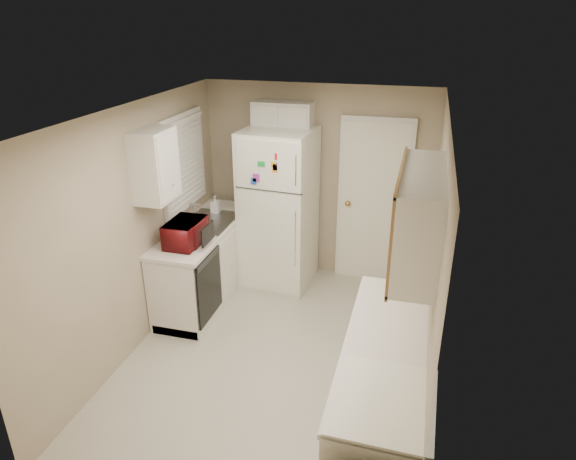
# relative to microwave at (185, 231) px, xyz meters

# --- Properties ---
(floor) EXTENTS (3.80, 3.80, 0.00)m
(floor) POSITION_rel_microwave_xyz_m (1.08, -0.41, -1.05)
(floor) COLOR beige
(floor) RESTS_ON ground
(ceiling) EXTENTS (3.80, 3.80, 0.00)m
(ceiling) POSITION_rel_microwave_xyz_m (1.08, -0.41, 1.35)
(ceiling) COLOR white
(ceiling) RESTS_ON floor
(wall_left) EXTENTS (3.80, 3.80, 0.00)m
(wall_left) POSITION_rel_microwave_xyz_m (-0.32, -0.41, 0.15)
(wall_left) COLOR tan
(wall_left) RESTS_ON floor
(wall_right) EXTENTS (3.80, 3.80, 0.00)m
(wall_right) POSITION_rel_microwave_xyz_m (2.48, -0.41, 0.15)
(wall_right) COLOR tan
(wall_right) RESTS_ON floor
(wall_back) EXTENTS (2.80, 2.80, 0.00)m
(wall_back) POSITION_rel_microwave_xyz_m (1.08, 1.49, 0.15)
(wall_back) COLOR tan
(wall_back) RESTS_ON floor
(wall_front) EXTENTS (2.80, 2.80, 0.00)m
(wall_front) POSITION_rel_microwave_xyz_m (1.08, -2.31, 0.15)
(wall_front) COLOR tan
(wall_front) RESTS_ON floor
(left_counter) EXTENTS (0.60, 1.80, 0.90)m
(left_counter) POSITION_rel_microwave_xyz_m (-0.02, 0.49, -0.60)
(left_counter) COLOR silver
(left_counter) RESTS_ON floor
(dishwasher) EXTENTS (0.03, 0.58, 0.72)m
(dishwasher) POSITION_rel_microwave_xyz_m (0.27, -0.11, -0.56)
(dishwasher) COLOR black
(dishwasher) RESTS_ON floor
(sink) EXTENTS (0.54, 0.74, 0.16)m
(sink) POSITION_rel_microwave_xyz_m (-0.02, 0.64, -0.19)
(sink) COLOR gray
(sink) RESTS_ON left_counter
(microwave) EXTENTS (0.48, 0.27, 0.32)m
(microwave) POSITION_rel_microwave_xyz_m (0.00, 0.00, 0.00)
(microwave) COLOR maroon
(microwave) RESTS_ON left_counter
(soap_bottle) EXTENTS (0.10, 0.10, 0.22)m
(soap_bottle) POSITION_rel_microwave_xyz_m (-0.05, 0.92, -0.05)
(soap_bottle) COLOR silver
(soap_bottle) RESTS_ON left_counter
(window_blinds) EXTENTS (0.10, 0.98, 1.08)m
(window_blinds) POSITION_rel_microwave_xyz_m (-0.28, 0.64, 0.55)
(window_blinds) COLOR silver
(window_blinds) RESTS_ON wall_left
(upper_cabinet_left) EXTENTS (0.30, 0.45, 0.70)m
(upper_cabinet_left) POSITION_rel_microwave_xyz_m (-0.17, -0.19, 0.75)
(upper_cabinet_left) COLOR silver
(upper_cabinet_left) RESTS_ON wall_left
(refrigerator) EXTENTS (0.85, 0.83, 1.93)m
(refrigerator) POSITION_rel_microwave_xyz_m (0.70, 1.09, -0.09)
(refrigerator) COLOR white
(refrigerator) RESTS_ON floor
(cabinet_over_fridge) EXTENTS (0.70, 0.30, 0.40)m
(cabinet_over_fridge) POSITION_rel_microwave_xyz_m (0.68, 1.34, 0.95)
(cabinet_over_fridge) COLOR silver
(cabinet_over_fridge) RESTS_ON wall_back
(interior_door) EXTENTS (0.86, 0.06, 2.08)m
(interior_door) POSITION_rel_microwave_xyz_m (1.78, 1.45, -0.03)
(interior_door) COLOR white
(interior_door) RESTS_ON floor
(right_counter) EXTENTS (0.60, 2.00, 0.90)m
(right_counter) POSITION_rel_microwave_xyz_m (2.18, -1.21, -0.60)
(right_counter) COLOR silver
(right_counter) RESTS_ON floor
(stove) EXTENTS (0.65, 0.79, 0.94)m
(stove) POSITION_rel_microwave_xyz_m (2.23, -1.85, -0.58)
(stove) COLOR white
(stove) RESTS_ON floor
(upper_cabinet_right) EXTENTS (0.30, 1.20, 0.70)m
(upper_cabinet_right) POSITION_rel_microwave_xyz_m (2.33, -0.91, 0.75)
(upper_cabinet_right) COLOR silver
(upper_cabinet_right) RESTS_ON wall_right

